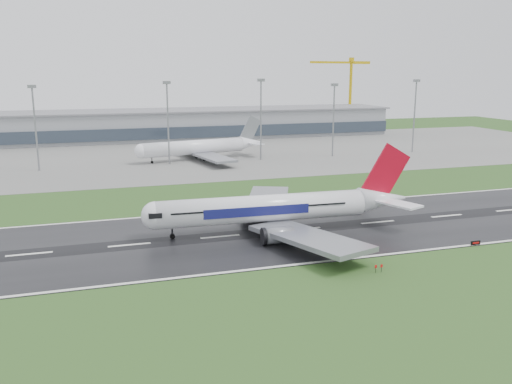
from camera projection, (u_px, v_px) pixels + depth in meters
name	position (u px, v px, depth m)	size (l,w,h in m)	color
ground	(302.00, 229.00, 126.87)	(520.00, 520.00, 0.00)	#25471A
runway	(302.00, 229.00, 126.86)	(400.00, 45.00, 0.10)	black
apron	(199.00, 153.00, 243.32)	(400.00, 130.00, 0.08)	slate
terminal	(177.00, 125.00, 297.57)	(240.00, 36.00, 15.00)	gray
main_airliner	(281.00, 191.00, 123.70)	(63.72, 60.68, 18.81)	white
parked_airliner	(199.00, 139.00, 224.69)	(58.02, 54.02, 17.01)	white
tower_crane	(350.00, 94.00, 341.03)	(45.33, 2.47, 44.70)	#C9A009
runway_sign	(475.00, 243.00, 115.12)	(2.30, 0.26, 1.04)	black
floodmast_1	(36.00, 130.00, 197.73)	(0.64, 0.64, 30.49)	gray
floodmast_2	(168.00, 125.00, 211.71)	(0.64, 0.64, 31.56)	gray
floodmast_3	(261.00, 121.00, 222.73)	(0.64, 0.64, 32.33)	gray
floodmast_4	(333.00, 122.00, 232.51)	(0.64, 0.64, 30.20)	gray
floodmast_5	(414.00, 118.00, 243.98)	(0.64, 0.64, 31.72)	gray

